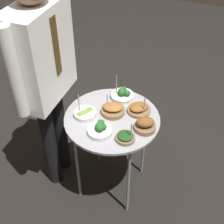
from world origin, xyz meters
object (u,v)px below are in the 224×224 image
object	(u,v)px
bowl_roast_back_left	(139,109)
bowl_broccoli_center	(100,130)
waiter_figure	(43,65)
bowl_roast_mid_right	(145,125)
serving_cart	(112,124)
bowl_asparagus_mid_left	(85,113)
bowl_spinach_front_left	(125,137)
bowl_broccoli_near_rim	(122,95)
bowl_roast_far_rim	(113,109)

from	to	relation	value
bowl_roast_back_left	bowl_broccoli_center	world-z (taller)	bowl_roast_back_left
waiter_figure	bowl_roast_mid_right	bearing A→B (deg)	-89.03
bowl_roast_back_left	waiter_figure	bearing A→B (deg)	105.16
serving_cart	bowl_asparagus_mid_left	world-z (taller)	bowl_asparagus_mid_left
bowl_spinach_front_left	bowl_roast_mid_right	world-z (taller)	bowl_spinach_front_left
serving_cart	bowl_roast_mid_right	world-z (taller)	bowl_roast_mid_right
serving_cart	bowl_broccoli_center	world-z (taller)	bowl_broccoli_center
bowl_roast_back_left	bowl_broccoli_near_rim	bearing A→B (deg)	55.88
serving_cart	bowl_broccoli_center	distance (m)	0.18
bowl_roast_far_rim	bowl_roast_back_left	bearing A→B (deg)	-65.69
bowl_broccoli_center	waiter_figure	world-z (taller)	waiter_figure
bowl_broccoli_near_rim	waiter_figure	size ratio (longest dim) A/B	0.11
bowl_roast_back_left	bowl_asparagus_mid_left	xyz separation A→B (m)	(-0.16, 0.33, -0.01)
bowl_asparagus_mid_left	bowl_broccoli_near_rim	distance (m)	0.32
bowl_roast_far_rim	bowl_broccoli_near_rim	distance (m)	0.18
serving_cart	waiter_figure	xyz separation A→B (m)	(-0.04, 0.45, 0.39)
waiter_figure	bowl_roast_back_left	bearing A→B (deg)	-74.84
serving_cart	bowl_asparagus_mid_left	distance (m)	0.20
bowl_asparagus_mid_left	bowl_roast_mid_right	size ratio (longest dim) A/B	1.15
bowl_broccoli_center	bowl_roast_back_left	bearing A→B (deg)	-31.14
bowl_roast_back_left	bowl_spinach_front_left	distance (m)	0.28
bowl_spinach_front_left	bowl_broccoli_near_rim	bearing A→B (deg)	21.57
bowl_broccoli_center	bowl_roast_mid_right	distance (m)	0.29
bowl_roast_far_rim	bowl_broccoli_near_rim	bearing A→B (deg)	-2.26
bowl_broccoli_near_rim	bowl_roast_mid_right	bearing A→B (deg)	-136.87
bowl_asparagus_mid_left	bowl_roast_mid_right	bearing A→B (deg)	-88.17
bowl_broccoli_center	bowl_spinach_front_left	bearing A→B (deg)	-89.33
serving_cart	bowl_asparagus_mid_left	bearing A→B (deg)	103.18
bowl_broccoli_center	waiter_figure	bearing A→B (deg)	74.27
serving_cart	bowl_asparagus_mid_left	xyz separation A→B (m)	(-0.04, 0.18, 0.07)
bowl_roast_back_left	bowl_asparagus_mid_left	distance (m)	0.36
bowl_broccoli_near_rim	bowl_roast_mid_right	distance (m)	0.35
serving_cart	bowl_broccoli_center	bearing A→B (deg)	172.47
serving_cart	bowl_spinach_front_left	distance (m)	0.23
bowl_asparagus_mid_left	bowl_broccoli_center	world-z (taller)	bowl_asparagus_mid_left
waiter_figure	bowl_spinach_front_left	bearing A→B (deg)	-101.24
bowl_asparagus_mid_left	waiter_figure	bearing A→B (deg)	89.68
bowl_roast_far_rim	bowl_spinach_front_left	world-z (taller)	bowl_spinach_front_left
bowl_roast_back_left	bowl_roast_far_rim	size ratio (longest dim) A/B	1.00
bowl_roast_back_left	bowl_asparagus_mid_left	bearing A→B (deg)	116.59
waiter_figure	serving_cart	bearing A→B (deg)	-84.90
bowl_roast_back_left	bowl_broccoli_near_rim	distance (m)	0.19
bowl_roast_far_rim	bowl_broccoli_center	distance (m)	0.21
serving_cart	waiter_figure	distance (m)	0.60
bowl_spinach_front_left	bowl_broccoli_center	world-z (taller)	bowl_spinach_front_left
bowl_spinach_front_left	bowl_broccoli_near_rim	distance (m)	0.41
waiter_figure	bowl_broccoli_center	bearing A→B (deg)	-105.73
bowl_spinach_front_left	waiter_figure	xyz separation A→B (m)	(0.12, 0.60, 0.32)
serving_cart	bowl_broccoli_center	xyz separation A→B (m)	(-0.16, 0.02, 0.09)
bowl_roast_far_rim	bowl_roast_mid_right	size ratio (longest dim) A/B	1.16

